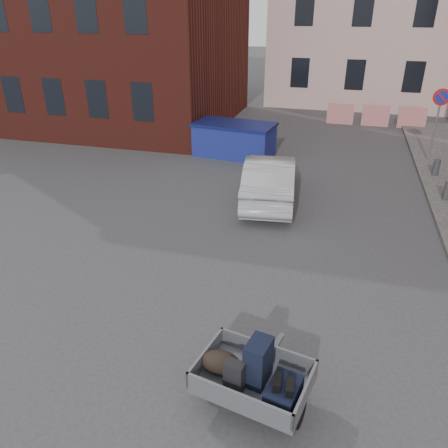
% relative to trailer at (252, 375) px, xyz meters
% --- Properties ---
extents(ground, '(120.00, 120.00, 0.00)m').
position_rel_trailer_xyz_m(ground, '(-1.91, 3.37, -0.61)').
color(ground, '#38383A').
rests_on(ground, ground).
extents(far_building, '(6.00, 6.00, 8.00)m').
position_rel_trailer_xyz_m(far_building, '(-21.91, 25.37, 3.39)').
color(far_building, maroon).
rests_on(far_building, ground).
extents(no_parking_sign, '(0.60, 0.09, 2.65)m').
position_rel_trailer_xyz_m(no_parking_sign, '(4.09, 12.86, 1.41)').
color(no_parking_sign, gray).
rests_on(no_parking_sign, sidewalk).
extents(barriers, '(4.70, 0.18, 1.00)m').
position_rel_trailer_xyz_m(barriers, '(2.29, 18.37, -0.11)').
color(barriers, red).
rests_on(barriers, ground).
extents(trailer, '(1.79, 1.93, 1.20)m').
position_rel_trailer_xyz_m(trailer, '(0.00, 0.00, 0.00)').
color(trailer, black).
rests_on(trailer, ground).
extents(dumpster, '(3.30, 2.00, 1.31)m').
position_rel_trailer_xyz_m(dumpster, '(-3.28, 11.80, 0.05)').
color(dumpster, navy).
rests_on(dumpster, ground).
extents(silver_car, '(1.98, 4.34, 1.38)m').
position_rel_trailer_xyz_m(silver_car, '(-1.14, 7.78, 0.08)').
color(silver_car, '#AAACB1').
rests_on(silver_car, ground).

